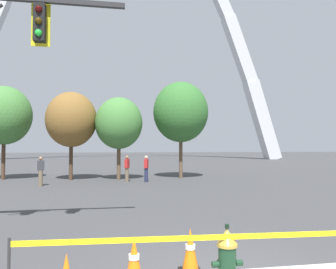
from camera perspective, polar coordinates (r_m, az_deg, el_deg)
name	(u,v)px	position (r m, az deg, el deg)	size (l,w,h in m)	color
fire_hydrant	(227,260)	(5.23, 10.13, -20.54)	(0.46, 0.48, 0.99)	black
caution_tape_barrier	(216,251)	(5.05, 8.34, -19.22)	(5.67, 0.36, 0.91)	#232326
traffic_cone_mid_sidewalk	(190,250)	(5.99, 3.87, -19.23)	(0.36, 0.36, 0.73)	black
traffic_cone_curb_edge	(134,260)	(5.52, -5.87, -20.74)	(0.36, 0.36, 0.73)	black
monument_arch	(122,31)	(56.21, -8.00, 17.22)	(54.12, 2.21, 46.98)	silver
tree_far_left	(4,115)	(24.06, -26.37, 2.96)	(3.47, 3.47, 6.08)	#473323
tree_left_mid	(71,120)	(22.20, -16.30, 2.47)	(3.23, 3.23, 5.65)	#473323
tree_center_left	(119,123)	(21.66, -8.45, 1.93)	(3.04, 3.04, 5.33)	brown
tree_center_right	(181,112)	(22.63, 2.20, 3.86)	(3.74, 3.74, 6.54)	brown
pedestrian_walking_left	(146,168)	(20.08, -3.77, -5.84)	(0.31, 0.39, 1.59)	#232847
pedestrian_standing_center	(127,168)	(20.27, -7.07, -5.79)	(0.33, 0.39, 1.59)	brown
pedestrian_walking_right	(41,171)	(19.20, -21.07, -5.87)	(0.36, 0.23, 1.59)	brown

